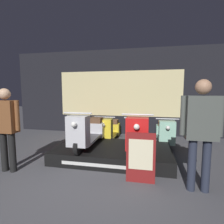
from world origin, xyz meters
name	(u,v)px	position (x,y,z in m)	size (l,w,h in m)	color
ground_plane	(77,191)	(0.00, 0.00, 0.00)	(30.00, 30.00, 0.00)	#4C4C51
shop_wall_back	(119,92)	(0.00, 4.11, 1.60)	(8.44, 0.09, 3.20)	black
display_platform	(113,153)	(0.30, 1.51, 0.14)	(2.72, 1.53, 0.29)	black
scooter_display_left	(88,131)	(-0.31, 1.49, 0.65)	(0.61, 1.78, 0.90)	black
scooter_display_right	(139,134)	(0.91, 1.49, 0.65)	(0.61, 1.78, 0.90)	black
scooter_backrow_0	(84,129)	(-0.99, 3.00, 0.36)	(0.61, 1.78, 0.90)	black
scooter_backrow_1	(110,130)	(-0.12, 3.00, 0.36)	(0.61, 1.78, 0.90)	black
scooter_backrow_2	(136,131)	(0.76, 3.00, 0.36)	(0.61, 1.78, 0.90)	black
scooter_backrow_3	(165,133)	(1.63, 3.00, 0.36)	(0.61, 1.78, 0.90)	black
person_left_browsing	(6,123)	(-1.64, 0.41, 0.99)	(0.59, 0.24, 1.68)	black
person_right_browsing	(201,125)	(1.93, 0.41, 1.09)	(0.63, 0.26, 1.80)	#232838
price_sign_board	(141,158)	(1.00, 0.49, 0.46)	(0.51, 0.04, 0.90)	maroon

